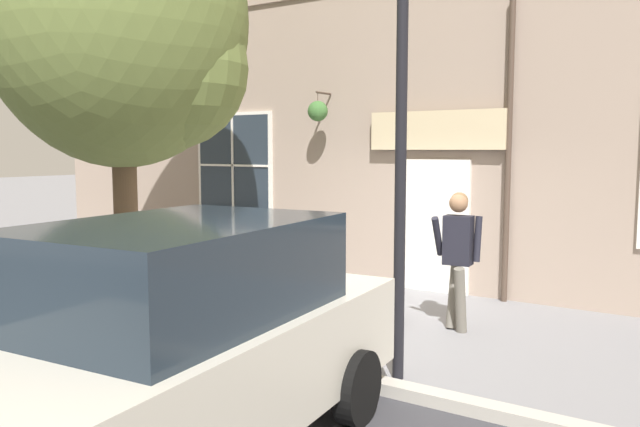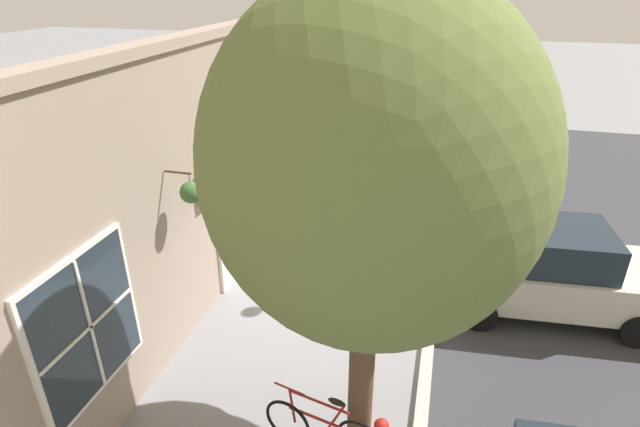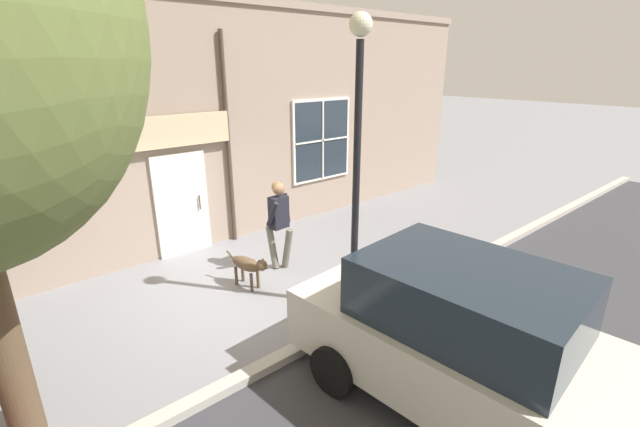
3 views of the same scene
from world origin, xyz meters
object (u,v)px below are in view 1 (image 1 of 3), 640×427
dog_on_leash (384,292)px  fire_hydrant (93,281)px  street_lamp (402,79)px  leaning_bicycle (137,274)px  pedestrian_walking (458,248)px  street_tree_by_curb (129,28)px  parked_car_mid_block (167,347)px

dog_on_leash → fire_hydrant: 4.12m
street_lamp → leaning_bicycle: bearing=-100.3°
dog_on_leash → street_lamp: size_ratio=0.24×
pedestrian_walking → dog_on_leash: size_ratio=1.63×
dog_on_leash → street_lamp: (1.61, 0.98, 2.49)m
fire_hydrant → leaning_bicycle: bearing=179.1°
street_tree_by_curb → leaning_bicycle: street_tree_by_curb is taller
parked_car_mid_block → street_lamp: (-2.46, 0.61, 2.04)m
dog_on_leash → fire_hydrant: fire_hydrant is taller
fire_hydrant → pedestrian_walking: bearing=110.9°
dog_on_leash → street_lamp: street_lamp is taller
street_tree_by_curb → street_lamp: street_tree_by_curb is taller
pedestrian_walking → street_tree_by_curb: size_ratio=0.28×
pedestrian_walking → street_lamp: street_lamp is taller
pedestrian_walking → leaning_bicycle: 4.84m
street_tree_by_curb → parked_car_mid_block: 5.69m
street_lamp → fire_hydrant: size_ratio=5.72×
parked_car_mid_block → street_tree_by_curb: bearing=-128.0°
pedestrian_walking → leaning_bicycle: (1.01, -4.68, -0.67)m
dog_on_leash → leaning_bicycle: (0.74, -3.81, -0.05)m
dog_on_leash → parked_car_mid_block: parked_car_mid_block is taller
street_tree_by_curb → parked_car_mid_block: size_ratio=1.38×
leaning_bicycle → parked_car_mid_block: size_ratio=0.39×
parked_car_mid_block → fire_hydrant: (-2.55, -4.20, -0.48)m
street_tree_by_curb → street_lamp: (0.51, 4.39, -1.00)m
leaning_bicycle → parked_car_mid_block: 5.37m
fire_hydrant → dog_on_leash: bearing=111.6°
pedestrian_walking → dog_on_leash: 1.10m
dog_on_leash → leaning_bicycle: bearing=-79.0°
street_tree_by_curb → street_lamp: bearing=83.4°
dog_on_leash → fire_hydrant: size_ratio=1.38×
dog_on_leash → parked_car_mid_block: bearing=5.2°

